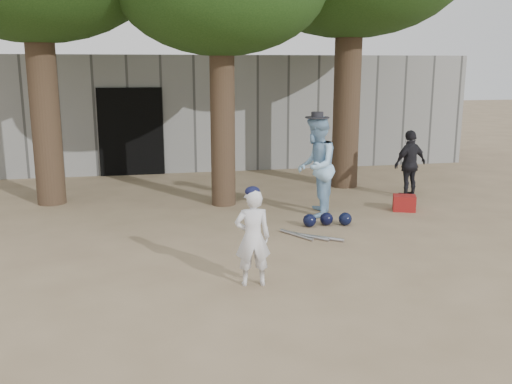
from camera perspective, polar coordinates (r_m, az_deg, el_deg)
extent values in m
plane|color=#937C5E|center=(7.46, -2.99, -9.00)|extent=(70.00, 70.00, 0.00)
imported|color=silver|center=(7.17, -0.34, -4.59)|extent=(0.48, 0.33, 1.25)
imported|color=#97C4E9|center=(10.50, 6.03, 2.55)|extent=(1.00, 1.10, 1.85)
imported|color=black|center=(12.38, 15.15, 2.70)|extent=(0.90, 0.60, 1.43)
cube|color=maroon|center=(11.32, 14.60, -1.07)|extent=(0.51, 0.46, 0.30)
cube|color=gray|center=(14.95, -7.81, 7.69)|extent=(16.00, 0.35, 3.00)
cube|color=black|center=(14.75, -12.39, 5.89)|extent=(1.60, 0.08, 2.20)
cube|color=slate|center=(17.43, -8.41, 8.35)|extent=(16.00, 5.00, 3.00)
sphere|color=black|center=(9.91, 5.37, -2.84)|extent=(0.23, 0.23, 0.23)
sphere|color=black|center=(10.04, 7.06, -2.68)|extent=(0.23, 0.23, 0.23)
sphere|color=black|center=(10.08, 8.92, -2.68)|extent=(0.23, 0.23, 0.23)
cylinder|color=#AAA8AF|center=(9.37, 4.08, -4.29)|extent=(0.41, 0.65, 0.06)
cylinder|color=#AAA8AF|center=(9.31, 5.35, -4.43)|extent=(0.54, 0.55, 0.06)
cylinder|color=#AAA8AF|center=(9.25, 6.64, -4.56)|extent=(0.61, 0.47, 0.06)
cylinder|color=brown|center=(11.99, -20.68, 11.83)|extent=(0.56, 0.56, 5.50)
cylinder|color=brown|center=(11.18, -3.41, 11.32)|extent=(0.48, 0.48, 5.00)
cylinder|color=brown|center=(13.11, 9.20, 13.11)|extent=(0.60, 0.60, 5.80)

